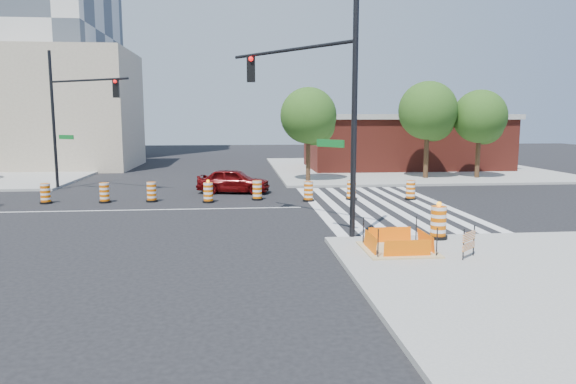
# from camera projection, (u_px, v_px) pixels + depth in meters

# --- Properties ---
(ground) EXTENTS (120.00, 120.00, 0.00)m
(ground) POSITION_uv_depth(u_px,v_px,m) (154.00, 210.00, 24.22)
(ground) COLOR black
(ground) RESTS_ON ground
(sidewalk_ne) EXTENTS (22.00, 22.00, 0.15)m
(sidewalk_ne) POSITION_uv_depth(u_px,v_px,m) (403.00, 168.00, 43.68)
(sidewalk_ne) COLOR gray
(sidewalk_ne) RESTS_ON ground
(crosswalk_east) EXTENTS (6.75, 13.50, 0.01)m
(crosswalk_east) POSITION_uv_depth(u_px,v_px,m) (380.00, 206.00, 25.27)
(crosswalk_east) COLOR silver
(crosswalk_east) RESTS_ON ground
(lane_centerline) EXTENTS (14.00, 0.12, 0.01)m
(lane_centerline) POSITION_uv_depth(u_px,v_px,m) (154.00, 210.00, 24.22)
(lane_centerline) COLOR silver
(lane_centerline) RESTS_ON ground
(excavation_pit) EXTENTS (2.20, 2.20, 0.90)m
(excavation_pit) POSITION_uv_depth(u_px,v_px,m) (398.00, 248.00, 16.19)
(excavation_pit) COLOR tan
(excavation_pit) RESTS_ON ground
(brick_storefront) EXTENTS (16.50, 8.50, 4.60)m
(brick_storefront) POSITION_uv_depth(u_px,v_px,m) (404.00, 142.00, 43.36)
(brick_storefront) COLOR maroon
(brick_storefront) RESTS_ON ground
(beige_midrise) EXTENTS (14.00, 10.00, 10.00)m
(beige_midrise) POSITION_uv_depth(u_px,v_px,m) (50.00, 110.00, 44.02)
(beige_midrise) COLOR tan
(beige_midrise) RESTS_ON ground
(red_coupe) EXTENTS (4.43, 2.49, 1.42)m
(red_coupe) POSITION_uv_depth(u_px,v_px,m) (234.00, 181.00, 29.61)
(red_coupe) COLOR #500608
(red_coupe) RESTS_ON ground
(signal_pole_se) EXTENTS (4.14, 5.25, 8.64)m
(signal_pole_se) POSITION_uv_depth(u_px,v_px,m) (316.00, 90.00, 18.66)
(signal_pole_se) COLOR black
(signal_pole_se) RESTS_ON ground
(signal_pole_nw) EXTENTS (5.25, 3.39, 8.09)m
(signal_pole_nw) POSITION_uv_depth(u_px,v_px,m) (73.00, 107.00, 29.82)
(signal_pole_nw) COLOR black
(signal_pole_nw) RESTS_ON ground
(pit_drum) EXTENTS (0.66, 0.66, 1.30)m
(pit_drum) POSITION_uv_depth(u_px,v_px,m) (438.00, 223.00, 17.70)
(pit_drum) COLOR black
(pit_drum) RESTS_ON ground
(barricade) EXTENTS (0.62, 0.55, 0.94)m
(barricade) POSITION_uv_depth(u_px,v_px,m) (469.00, 241.00, 15.25)
(barricade) COLOR #DB5D04
(barricade) RESTS_ON ground
(tree_north_c) EXTENTS (3.72, 3.72, 6.33)m
(tree_north_c) POSITION_uv_depth(u_px,v_px,m) (309.00, 119.00, 33.88)
(tree_north_c) COLOR #382314
(tree_north_c) RESTS_ON ground
(tree_north_d) EXTENTS (4.02, 4.02, 6.83)m
(tree_north_d) POSITION_uv_depth(u_px,v_px,m) (428.00, 114.00, 35.44)
(tree_north_d) COLOR #382314
(tree_north_d) RESTS_ON ground
(tree_north_e) EXTENTS (3.69, 3.68, 6.26)m
(tree_north_e) POSITION_uv_depth(u_px,v_px,m) (480.00, 120.00, 35.65)
(tree_north_e) COLOR #382314
(tree_north_e) RESTS_ON ground
(median_drum_2) EXTENTS (0.60, 0.60, 1.02)m
(median_drum_2) POSITION_uv_depth(u_px,v_px,m) (46.00, 194.00, 25.94)
(median_drum_2) COLOR black
(median_drum_2) RESTS_ON ground
(median_drum_3) EXTENTS (0.60, 0.60, 1.02)m
(median_drum_3) POSITION_uv_depth(u_px,v_px,m) (105.00, 193.00, 26.20)
(median_drum_3) COLOR black
(median_drum_3) RESTS_ON ground
(median_drum_4) EXTENTS (0.60, 0.60, 1.02)m
(median_drum_4) POSITION_uv_depth(u_px,v_px,m) (152.00, 193.00, 26.50)
(median_drum_4) COLOR black
(median_drum_4) RESTS_ON ground
(median_drum_5) EXTENTS (0.60, 0.60, 1.18)m
(median_drum_5) POSITION_uv_depth(u_px,v_px,m) (208.00, 193.00, 26.26)
(median_drum_5) COLOR black
(median_drum_5) RESTS_ON ground
(median_drum_6) EXTENTS (0.60, 0.60, 1.02)m
(median_drum_6) POSITION_uv_depth(u_px,v_px,m) (257.00, 191.00, 27.09)
(median_drum_6) COLOR black
(median_drum_6) RESTS_ON ground
(median_drum_7) EXTENTS (0.60, 0.60, 1.02)m
(median_drum_7) POSITION_uv_depth(u_px,v_px,m) (308.00, 192.00, 26.65)
(median_drum_7) COLOR black
(median_drum_7) RESTS_ON ground
(median_drum_8) EXTENTS (0.60, 0.60, 1.02)m
(median_drum_8) POSITION_uv_depth(u_px,v_px,m) (351.00, 191.00, 27.16)
(median_drum_8) COLOR black
(median_drum_8) RESTS_ON ground
(median_drum_9) EXTENTS (0.60, 0.60, 1.02)m
(median_drum_9) POSITION_uv_depth(u_px,v_px,m) (411.00, 191.00, 27.17)
(median_drum_9) COLOR black
(median_drum_9) RESTS_ON ground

